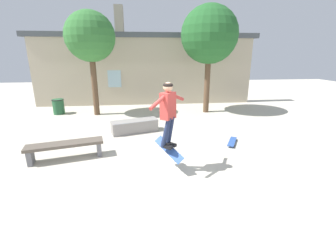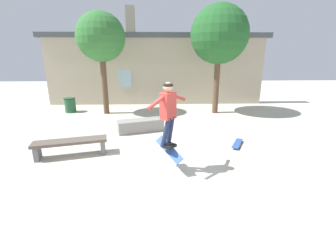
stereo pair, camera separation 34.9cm
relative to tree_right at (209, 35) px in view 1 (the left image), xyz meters
name	(u,v)px [view 1 (the left image)]	position (x,y,z in m)	size (l,w,h in m)	color
ground_plane	(151,185)	(-2.90, -6.24, -3.57)	(40.00, 40.00, 0.00)	beige
building_backdrop	(145,68)	(-2.92, 2.20, -1.56)	(12.52, 0.52, 5.14)	#B7A88E
tree_right	(209,35)	(0.00, 0.00, 0.00)	(2.59, 2.59, 4.89)	brown
tree_left	(90,37)	(-5.25, 0.04, -0.13)	(2.15, 2.15, 4.55)	brown
park_bench	(66,147)	(-5.13, -4.71, -3.22)	(1.99, 0.89, 0.47)	brown
skate_ledge	(135,126)	(-3.37, -2.70, -3.34)	(1.72, 0.95, 0.46)	gray
trash_bin	(58,106)	(-7.07, 0.34, -3.19)	(0.55, 0.55, 0.71)	#235633
skater	(168,109)	(-2.46, -5.67, -2.02)	(0.89, 1.01, 1.51)	#B23833
skateboard_flipping	(169,149)	(-2.44, -5.64, -3.01)	(0.66, 0.68, 0.49)	#2D519E
skateboard_resting	(232,141)	(-0.25, -4.12, -3.50)	(0.58, 0.84, 0.08)	#2D519E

